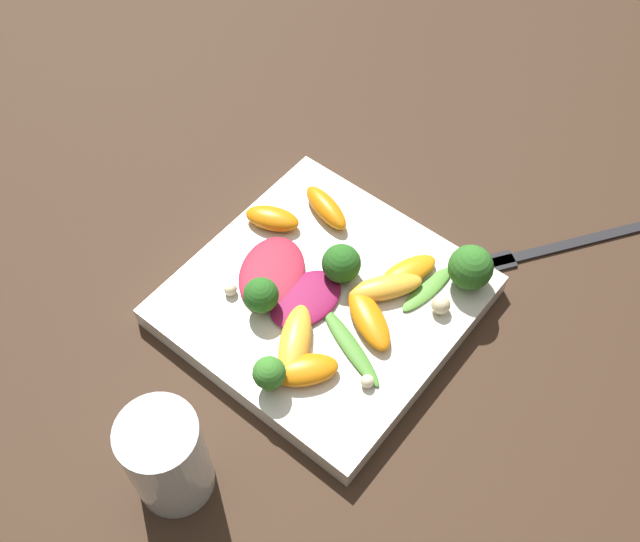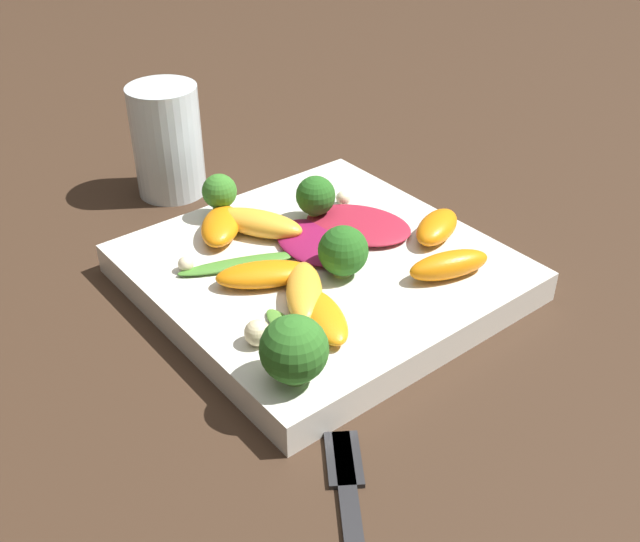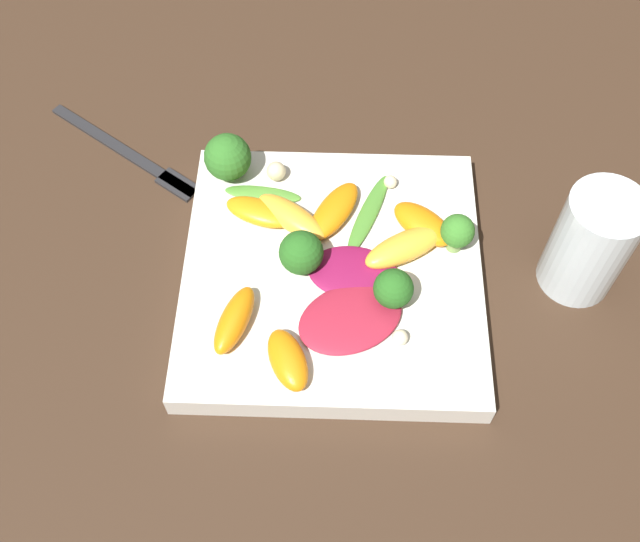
# 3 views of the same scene
# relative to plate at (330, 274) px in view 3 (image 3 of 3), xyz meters

# --- Properties ---
(ground_plane) EXTENTS (2.40, 2.40, 0.00)m
(ground_plane) POSITION_rel_plate_xyz_m (0.00, 0.00, -0.01)
(ground_plane) COLOR #382619
(plate) EXTENTS (0.26, 0.26, 0.02)m
(plate) POSITION_rel_plate_xyz_m (0.00, 0.00, 0.00)
(plate) COLOR silver
(plate) RESTS_ON ground_plane
(drinking_glass) EXTENTS (0.07, 0.07, 0.11)m
(drinking_glass) POSITION_rel_plate_xyz_m (0.01, -0.22, 0.04)
(drinking_glass) COLOR silver
(drinking_glass) RESTS_ON ground_plane
(fork) EXTENTS (0.12, 0.17, 0.01)m
(fork) POSITION_rel_plate_xyz_m (0.13, 0.20, -0.01)
(fork) COLOR #262628
(fork) RESTS_ON ground_plane
(radicchio_leaf_0) EXTENTS (0.10, 0.11, 0.01)m
(radicchio_leaf_0) POSITION_rel_plate_xyz_m (-0.05, -0.02, 0.02)
(radicchio_leaf_0) COLOR maroon
(radicchio_leaf_0) RESTS_ON plate
(radicchio_leaf_1) EXTENTS (0.06, 0.08, 0.01)m
(radicchio_leaf_1) POSITION_rel_plate_xyz_m (-0.01, -0.02, 0.02)
(radicchio_leaf_1) COLOR maroon
(radicchio_leaf_1) RESTS_ON plate
(orange_segment_0) EXTENTS (0.07, 0.04, 0.02)m
(orange_segment_0) POSITION_rel_plate_xyz_m (-0.06, 0.08, 0.02)
(orange_segment_0) COLOR orange
(orange_segment_0) RESTS_ON plate
(orange_segment_1) EXTENTS (0.08, 0.06, 0.02)m
(orange_segment_1) POSITION_rel_plate_xyz_m (0.05, -0.00, 0.02)
(orange_segment_1) COLOR orange
(orange_segment_1) RESTS_ON plate
(orange_segment_2) EXTENTS (0.06, 0.05, 0.02)m
(orange_segment_2) POSITION_rel_plate_xyz_m (-0.09, 0.03, 0.02)
(orange_segment_2) COLOR orange
(orange_segment_2) RESTS_ON plate
(orange_segment_3) EXTENTS (0.06, 0.07, 0.02)m
(orange_segment_3) POSITION_rel_plate_xyz_m (0.05, 0.04, 0.02)
(orange_segment_3) COLOR #FCAD33
(orange_segment_3) RESTS_ON plate
(orange_segment_4) EXTENTS (0.06, 0.08, 0.02)m
(orange_segment_4) POSITION_rel_plate_xyz_m (0.02, -0.06, 0.02)
(orange_segment_4) COLOR #FCAD33
(orange_segment_4) RESTS_ON plate
(orange_segment_5) EXTENTS (0.06, 0.07, 0.02)m
(orange_segment_5) POSITION_rel_plate_xyz_m (0.04, -0.08, 0.02)
(orange_segment_5) COLOR orange
(orange_segment_5) RESTS_ON plate
(orange_segment_6) EXTENTS (0.05, 0.07, 0.02)m
(orange_segment_6) POSITION_rel_plate_xyz_m (0.05, 0.07, 0.02)
(orange_segment_6) COLOR orange
(orange_segment_6) RESTS_ON plate
(broccoli_floret_0) EXTENTS (0.03, 0.03, 0.04)m
(broccoli_floret_0) POSITION_rel_plate_xyz_m (0.02, -0.11, 0.03)
(broccoli_floret_0) COLOR #7A9E51
(broccoli_floret_0) RESTS_ON plate
(broccoli_floret_1) EXTENTS (0.04, 0.04, 0.04)m
(broccoli_floret_1) POSITION_rel_plate_xyz_m (0.00, 0.03, 0.03)
(broccoli_floret_1) COLOR #84AD5B
(broccoli_floret_1) RESTS_ON plate
(broccoli_floret_2) EXTENTS (0.03, 0.03, 0.04)m
(broccoli_floret_2) POSITION_rel_plate_xyz_m (-0.03, -0.05, 0.04)
(broccoli_floret_2) COLOR #84AD5B
(broccoli_floret_2) RESTS_ON plate
(broccoli_floret_3) EXTENTS (0.04, 0.04, 0.05)m
(broccoli_floret_3) POSITION_rel_plate_xyz_m (0.10, 0.10, 0.04)
(broccoli_floret_3) COLOR #84AD5B
(broccoli_floret_3) RESTS_ON plate
(arugula_sprig_0) EXTENTS (0.03, 0.07, 0.00)m
(arugula_sprig_0) POSITION_rel_plate_xyz_m (0.08, 0.07, 0.01)
(arugula_sprig_0) COLOR #518E33
(arugula_sprig_0) RESTS_ON plate
(arugula_sprig_1) EXTENTS (0.09, 0.05, 0.01)m
(arugula_sprig_1) POSITION_rel_plate_xyz_m (0.06, -0.03, 0.02)
(arugula_sprig_1) COLOR #47842D
(arugula_sprig_1) RESTS_ON plate
(macadamia_nut_0) EXTENTS (0.01, 0.01, 0.01)m
(macadamia_nut_0) POSITION_rel_plate_xyz_m (-0.07, -0.06, 0.02)
(macadamia_nut_0) COLOR beige
(macadamia_nut_0) RESTS_ON plate
(macadamia_nut_1) EXTENTS (0.01, 0.01, 0.01)m
(macadamia_nut_1) POSITION_rel_plate_xyz_m (0.09, -0.05, 0.02)
(macadamia_nut_1) COLOR beige
(macadamia_nut_1) RESTS_ON plate
(macadamia_nut_2) EXTENTS (0.02, 0.02, 0.02)m
(macadamia_nut_2) POSITION_rel_plate_xyz_m (0.10, 0.05, 0.02)
(macadamia_nut_2) COLOR beige
(macadamia_nut_2) RESTS_ON plate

